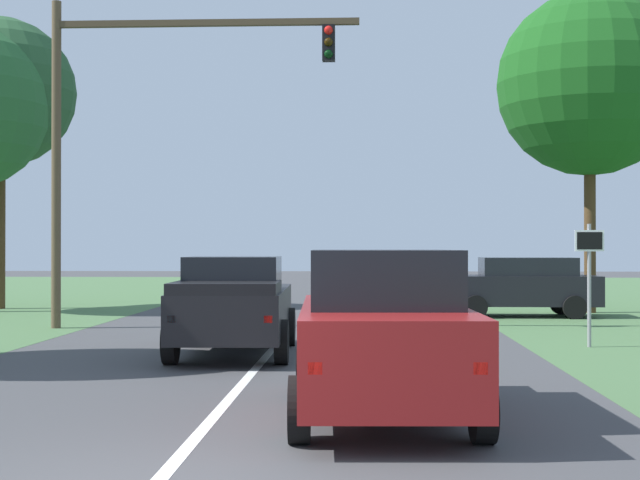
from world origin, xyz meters
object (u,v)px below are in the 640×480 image
at_px(oak_tree_right, 590,84).
at_px(extra_tree_2, 0,93).
at_px(traffic_light, 132,112).
at_px(red_suv_near, 382,330).
at_px(keep_moving_sign, 589,268).
at_px(crossing_suv_far, 521,285).
at_px(pickup_truck_lead, 234,305).

height_order(oak_tree_right, extra_tree_2, oak_tree_right).
height_order(traffic_light, extra_tree_2, extra_tree_2).
relative_size(red_suv_near, extra_tree_2, 0.49).
bearing_deg(keep_moving_sign, crossing_suv_far, 89.71).
distance_m(pickup_truck_lead, extra_tree_2, 17.11).
bearing_deg(red_suv_near, traffic_light, 117.30).
xyz_separation_m(red_suv_near, pickup_truck_lead, (-2.69, 6.25, -0.09)).
relative_size(pickup_truck_lead, traffic_light, 0.60).
relative_size(traffic_light, oak_tree_right, 0.83).
xyz_separation_m(keep_moving_sign, extra_tree_2, (-16.83, 10.96, 5.61)).
bearing_deg(crossing_suv_far, extra_tree_2, 171.04).
height_order(red_suv_near, pickup_truck_lead, red_suv_near).
relative_size(red_suv_near, oak_tree_right, 0.48).
bearing_deg(extra_tree_2, red_suv_near, -56.81).
bearing_deg(pickup_truck_lead, extra_tree_2, 127.38).
distance_m(red_suv_near, extra_tree_2, 23.41).
height_order(pickup_truck_lead, oak_tree_right, oak_tree_right).
bearing_deg(oak_tree_right, extra_tree_2, 177.12).
xyz_separation_m(pickup_truck_lead, oak_tree_right, (9.63, 11.68, 6.24)).
xyz_separation_m(red_suv_near, traffic_light, (-6.09, 11.80, 4.45)).
relative_size(pickup_truck_lead, keep_moving_sign, 1.96).
distance_m(oak_tree_right, extra_tree_2, 19.33).
distance_m(pickup_truck_lead, traffic_light, 7.93).
bearing_deg(crossing_suv_far, red_suv_near, -105.52).
distance_m(pickup_truck_lead, crossing_suv_far, 12.32).
bearing_deg(crossing_suv_far, pickup_truck_lead, -125.78).
bearing_deg(oak_tree_right, keep_moving_sign, -103.90).
relative_size(oak_tree_right, crossing_suv_far, 2.22).
bearing_deg(keep_moving_sign, pickup_truck_lead, -166.72).
relative_size(pickup_truck_lead, extra_tree_2, 0.51).
xyz_separation_m(red_suv_near, oak_tree_right, (6.94, 17.93, 6.15)).
bearing_deg(oak_tree_right, traffic_light, -154.80).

